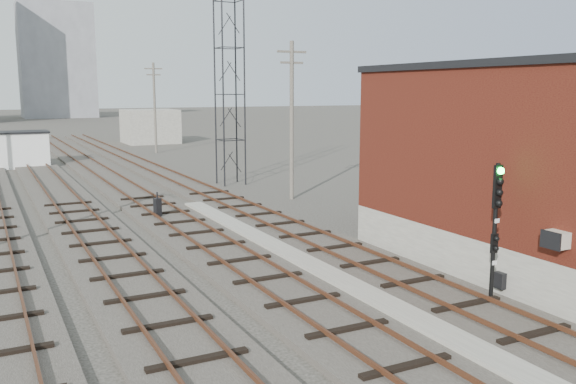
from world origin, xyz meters
TOP-DOWN VIEW (x-y plane):
  - ground at (0.00, 60.00)m, footprint 320.00×320.00m
  - track_right at (2.50, 39.00)m, footprint 3.20×90.00m
  - track_mid_right at (-1.50, 39.00)m, footprint 3.20×90.00m
  - track_mid_left at (-5.50, 39.00)m, footprint 3.20×90.00m
  - platform_curb at (0.50, 14.00)m, footprint 0.90×28.00m
  - brick_building at (7.50, 12.00)m, footprint 6.54×12.20m
  - lattice_tower at (5.50, 35.00)m, footprint 1.60×1.60m
  - utility_pole_right_a at (6.50, 28.00)m, footprint 1.80×0.24m
  - utility_pole_right_b at (6.50, 58.00)m, footprint 1.80×0.24m
  - apartment_right at (8.00, 150.00)m, footprint 16.00×12.00m
  - shed_right at (9.00, 70.00)m, footprint 6.00×6.00m
  - signal_mast at (3.70, 9.63)m, footprint 0.40×0.41m
  - switch_stand at (-2.03, 25.70)m, footprint 0.37×0.37m
  - site_trailer at (-7.82, 51.34)m, footprint 7.06×3.10m

SIDE VIEW (x-z plane):
  - ground at x=0.00m, z-range 0.00..0.00m
  - track_right at x=2.50m, z-range -0.09..0.30m
  - track_mid_right at x=-1.50m, z-range -0.09..0.30m
  - track_mid_left at x=-5.50m, z-range -0.09..0.30m
  - platform_curb at x=0.50m, z-range 0.00..0.26m
  - switch_stand at x=-2.03m, z-range -0.04..1.27m
  - site_trailer at x=-7.82m, z-range 0.01..2.98m
  - shed_right at x=9.00m, z-range 0.00..4.00m
  - signal_mast at x=3.70m, z-range 0.39..4.59m
  - brick_building at x=7.50m, z-range 0.02..7.24m
  - utility_pole_right_a at x=6.50m, z-range 0.30..9.30m
  - utility_pole_right_b at x=6.50m, z-range 0.30..9.30m
  - lattice_tower at x=5.50m, z-range 0.00..15.00m
  - apartment_right at x=8.00m, z-range 0.00..26.00m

